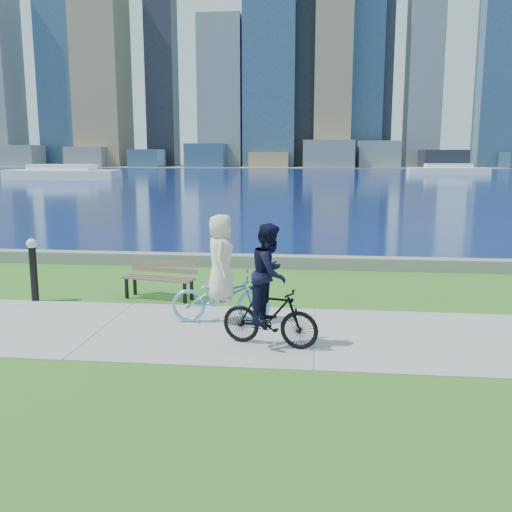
{
  "coord_description": "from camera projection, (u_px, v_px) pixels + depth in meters",
  "views": [
    {
      "loc": [
        0.06,
        -10.03,
        3.28
      ],
      "look_at": [
        -1.29,
        1.95,
        1.1
      ],
      "focal_mm": 40.0,
      "sensor_mm": 36.0,
      "label": 1
    }
  ],
  "objects": [
    {
      "name": "ground",
      "position": [
        314.0,
        335.0,
        10.4
      ],
      "size": [
        320.0,
        320.0,
        0.0
      ],
      "primitive_type": "plane",
      "color": "#2A641A",
      "rests_on": "ground"
    },
    {
      "name": "cyclist_woman",
      "position": [
        221.0,
        283.0,
        11.05
      ],
      "size": [
        0.9,
        2.0,
        2.12
      ],
      "rotation": [
        0.0,
        0.0,
        1.69
      ],
      "color": "#5CBAE1",
      "rests_on": "ground"
    },
    {
      "name": "city_skyline",
      "position": [
        304.0,
        60.0,
        132.75
      ],
      "size": [
        175.21,
        21.96,
        76.0
      ],
      "color": "navy",
      "rests_on": "ground"
    },
    {
      "name": "ferry_far",
      "position": [
        448.0,
        170.0,
        88.75
      ],
      "size": [
        12.15,
        3.47,
        1.65
      ],
      "color": "white",
      "rests_on": "ground"
    },
    {
      "name": "bollard_lamp",
      "position": [
        33.0,
        266.0,
        12.67
      ],
      "size": [
        0.23,
        0.23,
        1.42
      ],
      "color": "black",
      "rests_on": "ground"
    },
    {
      "name": "ferry_near",
      "position": [
        62.0,
        173.0,
        71.02
      ],
      "size": [
        14.04,
        4.01,
        1.9
      ],
      "color": "white",
      "rests_on": "ground"
    },
    {
      "name": "park_bench",
      "position": [
        161.0,
        276.0,
        13.01
      ],
      "size": [
        1.74,
        0.88,
        0.86
      ],
      "rotation": [
        0.0,
        0.0,
        -0.2
      ],
      "color": "black",
      "rests_on": "ground"
    },
    {
      "name": "seawall",
      "position": [
        317.0,
        262.0,
        16.43
      ],
      "size": [
        90.0,
        0.5,
        0.35
      ],
      "primitive_type": "cube",
      "color": "slate",
      "rests_on": "ground"
    },
    {
      "name": "concrete_path",
      "position": [
        314.0,
        335.0,
        10.4
      ],
      "size": [
        80.0,
        3.5,
        0.02
      ],
      "primitive_type": "cube",
      "color": "gray",
      "rests_on": "ground"
    },
    {
      "name": "cyclist_man",
      "position": [
        270.0,
        295.0,
        9.64
      ],
      "size": [
        0.89,
        1.78,
        2.12
      ],
      "rotation": [
        0.0,
        0.0,
        1.33
      ],
      "color": "black",
      "rests_on": "ground"
    },
    {
      "name": "far_shore",
      "position": [
        320.0,
        167.0,
        137.52
      ],
      "size": [
        320.0,
        30.0,
        0.12
      ],
      "primitive_type": "cube",
      "color": "gray",
      "rests_on": "ground"
    },
    {
      "name": "bay_water",
      "position": [
        320.0,
        177.0,
        80.81
      ],
      "size": [
        320.0,
        131.0,
        0.01
      ],
      "primitive_type": "cube",
      "color": "#0C1B51",
      "rests_on": "ground"
    }
  ]
}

